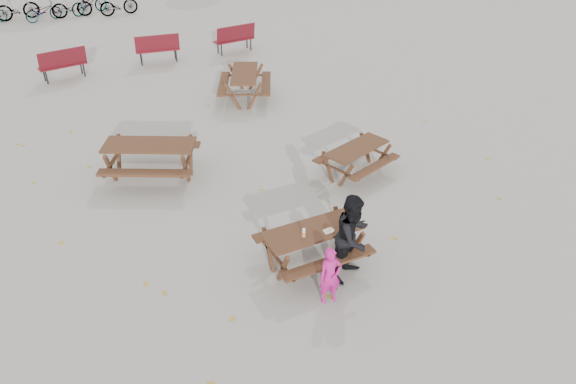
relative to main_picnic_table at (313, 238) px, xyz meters
name	(u,v)px	position (x,y,z in m)	size (l,w,h in m)	color
ground	(312,263)	(0.00, 0.00, -0.59)	(80.00, 80.00, 0.00)	gray
main_picnic_table	(313,238)	(0.00, 0.00, 0.00)	(1.80, 1.45, 0.78)	#3D2116
food_tray	(329,231)	(0.21, -0.18, 0.21)	(0.18, 0.11, 0.04)	white
bread_roll	(329,229)	(0.21, -0.18, 0.25)	(0.14, 0.06, 0.05)	tan
soda_bottle	(304,233)	(-0.25, -0.11, 0.26)	(0.07, 0.07, 0.17)	silver
child	(330,276)	(-0.22, -1.00, -0.05)	(0.39, 0.26, 1.08)	#C71880
adult	(353,237)	(0.47, -0.58, 0.25)	(0.81, 0.63, 1.67)	black
picnic_table_east	(356,161)	(2.49, 2.44, -0.24)	(1.62, 1.30, 0.70)	#3D2116
picnic_table_north	(151,161)	(-1.80, 4.40, -0.15)	(2.03, 1.64, 0.88)	#3D2116
picnic_table_far	(245,86)	(1.94, 7.75, -0.18)	(1.91, 1.54, 0.82)	#3D2116
park_bench_row	(106,56)	(-1.28, 12.08, -0.07)	(11.10, 0.93, 1.03)	maroon
bicycle_row	(57,7)	(-1.86, 19.75, -0.11)	(6.95, 1.76, 1.08)	black
fallen_leaves	(278,192)	(0.50, 2.50, -0.58)	(11.00, 11.00, 0.01)	#AF8F2A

